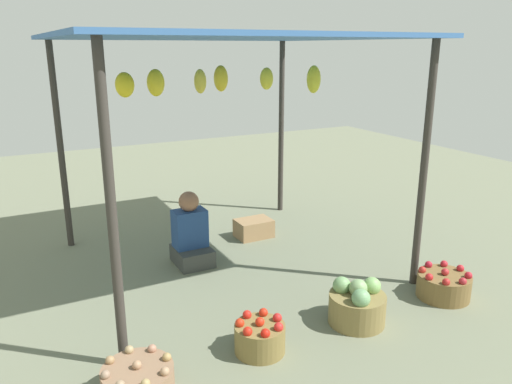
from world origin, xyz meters
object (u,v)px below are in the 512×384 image
basket_cabbages (357,305)px  basket_red_apples (444,285)px  vendor_person (191,236)px  basket_red_tomatoes (260,337)px  basket_potatoes (138,381)px  wooden_crate_near_vendor (254,228)px

basket_cabbages → basket_red_apples: 0.99m
vendor_person → basket_red_tomatoes: bearing=-93.8°
vendor_person → basket_potatoes: 2.12m
basket_cabbages → wooden_crate_near_vendor: (0.14, 2.13, -0.05)m
basket_potatoes → basket_cabbages: basket_cabbages is taller
vendor_person → basket_red_apples: size_ratio=1.64×
basket_potatoes → basket_red_apples: size_ratio=1.00×
basket_potatoes → basket_cabbages: 1.85m
vendor_person → basket_red_tomatoes: vendor_person is taller
vendor_person → basket_cabbages: size_ratio=1.67×
vendor_person → basket_cabbages: (0.79, -1.77, -0.14)m
basket_red_tomatoes → wooden_crate_near_vendor: basket_red_tomatoes is taller
basket_cabbages → basket_red_tomatoes: bearing=179.1°
basket_potatoes → basket_red_tomatoes: basket_red_tomatoes is taller
basket_potatoes → basket_red_tomatoes: 0.94m
vendor_person → wooden_crate_near_vendor: bearing=21.2°
basket_red_tomatoes → wooden_crate_near_vendor: bearing=63.6°
wooden_crate_near_vendor → vendor_person: bearing=-158.8°
vendor_person → basket_cabbages: bearing=-66.0°
basket_red_tomatoes → basket_cabbages: (0.90, -0.01, 0.04)m
basket_cabbages → wooden_crate_near_vendor: size_ratio=1.11×
vendor_person → basket_red_apples: 2.52m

